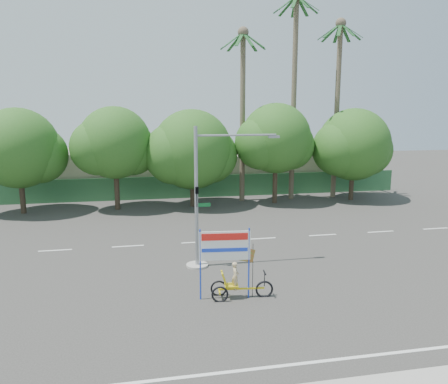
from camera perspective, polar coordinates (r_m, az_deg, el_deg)
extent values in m
plane|color=#33302D|center=(19.23, 5.71, -13.16)|extent=(120.00, 120.00, 0.00)
cube|color=#336B3D|center=(39.25, -3.29, 0.72)|extent=(38.00, 0.08, 2.00)
cube|color=#BFB597|center=(43.47, -17.32, 2.56)|extent=(12.00, 8.00, 4.00)
cube|color=#BFB597|center=(45.19, 6.02, 3.02)|extent=(14.00, 8.00, 3.60)
cylinder|color=#473828|center=(36.41, -24.89, 0.18)|extent=(0.40, 0.40, 3.52)
sphere|color=#174C16|center=(36.03, -25.28, 5.19)|extent=(6.00, 6.00, 6.00)
sphere|color=#174C16|center=(36.06, -23.02, 4.47)|extent=(4.32, 4.32, 4.32)
cylinder|color=#473828|center=(35.36, -13.84, 0.76)|extent=(0.40, 0.40, 3.74)
sphere|color=#174C16|center=(34.96, -14.08, 6.26)|extent=(5.60, 5.60, 5.60)
sphere|color=#174C16|center=(35.26, -11.96, 5.41)|extent=(4.03, 4.03, 4.03)
sphere|color=#174C16|center=(34.82, -16.16, 5.58)|extent=(4.26, 4.26, 4.26)
cylinder|color=#473828|center=(35.59, -4.13, 0.75)|extent=(0.40, 0.40, 3.30)
sphere|color=#174C16|center=(35.21, -4.20, 5.57)|extent=(6.40, 6.40, 6.40)
sphere|color=#174C16|center=(35.75, -1.95, 4.82)|extent=(4.61, 4.61, 4.61)
sphere|color=#174C16|center=(34.84, -6.50, 4.98)|extent=(4.86, 4.86, 4.86)
cylinder|color=#473828|center=(37.03, 6.68, 1.54)|extent=(0.40, 0.40, 3.87)
sphere|color=#174C16|center=(36.64, 6.80, 6.98)|extent=(5.80, 5.80, 5.80)
sphere|color=#174C16|center=(37.39, 8.55, 6.06)|extent=(4.18, 4.18, 4.18)
sphere|color=#174C16|center=(36.05, 4.92, 6.40)|extent=(4.41, 4.41, 4.41)
cylinder|color=#473828|center=(39.74, 16.34, 1.48)|extent=(0.40, 0.40, 3.43)
sphere|color=#174C16|center=(39.39, 16.58, 5.96)|extent=(6.20, 6.20, 6.20)
sphere|color=#174C16|center=(40.35, 18.10, 5.20)|extent=(4.46, 4.46, 4.46)
sphere|color=#174C16|center=(38.56, 14.88, 5.49)|extent=(4.71, 4.71, 4.71)
cylinder|color=#70604C|center=(38.64, 9.09, 11.63)|extent=(0.44, 0.44, 17.00)
cube|color=#1C4C21|center=(39.91, 10.83, 22.90)|extent=(1.91, 0.28, 1.36)
cube|color=#1C4C21|center=(40.38, 10.17, 22.77)|extent=(1.65, 1.44, 1.36)
cube|color=#1C4C21|center=(40.49, 9.19, 22.76)|extent=(0.61, 1.93, 1.36)
cube|color=#1C4C21|center=(40.18, 8.33, 22.88)|extent=(1.20, 1.80, 1.36)
cube|color=#1C4C21|center=(39.60, 7.97, 23.08)|extent=(1.89, 0.92, 1.36)
cube|color=#1C4C21|center=(39.00, 8.30, 23.26)|extent=(1.89, 0.92, 1.36)
cube|color=#1C4C21|center=(38.68, 9.20, 23.35)|extent=(1.20, 1.80, 1.36)
cube|color=#1C4C21|center=(38.79, 10.22, 23.28)|extent=(0.61, 1.93, 1.36)
cube|color=#1C4C21|center=(39.28, 10.86, 23.10)|extent=(1.65, 1.44, 1.36)
cylinder|color=#70604C|center=(40.18, 14.50, 9.96)|extent=(0.44, 0.44, 15.00)
sphere|color=#70604C|center=(40.83, 15.02, 20.53)|extent=(0.90, 0.90, 0.90)
cube|color=#1C4C21|center=(41.12, 16.22, 19.46)|extent=(1.91, 0.28, 1.36)
cube|color=#1C4C21|center=(41.56, 15.53, 19.40)|extent=(1.65, 1.44, 1.36)
cube|color=#1C4C21|center=(41.61, 14.60, 19.43)|extent=(0.61, 1.93, 1.36)
cube|color=#1C4C21|center=(41.25, 13.82, 19.54)|extent=(1.20, 1.80, 1.36)
cube|color=#1C4C21|center=(40.64, 13.57, 19.69)|extent=(1.89, 0.92, 1.36)
cube|color=#1C4C21|center=(40.06, 13.97, 19.81)|extent=(1.89, 0.92, 1.36)
cube|color=#1C4C21|center=(39.79, 14.86, 19.84)|extent=(1.20, 1.80, 1.36)
cube|color=#1C4C21|center=(39.96, 15.81, 19.76)|extent=(0.61, 1.93, 1.36)
cube|color=#1C4C21|center=(40.49, 16.34, 19.60)|extent=(1.65, 1.44, 1.36)
cylinder|color=#70604C|center=(37.35, 2.43, 9.48)|extent=(0.44, 0.44, 14.00)
sphere|color=#70604C|center=(37.86, 2.52, 20.14)|extent=(0.90, 0.90, 0.90)
cube|color=#1C4C21|center=(37.99, 3.97, 19.08)|extent=(1.91, 0.28, 1.36)
cube|color=#1C4C21|center=(38.51, 3.39, 18.97)|extent=(1.65, 1.44, 1.36)
cube|color=#1C4C21|center=(38.69, 2.42, 18.94)|extent=(0.61, 1.93, 1.36)
cube|color=#1C4C21|center=(38.44, 1.49, 19.00)|extent=(1.20, 1.80, 1.36)
cube|color=#1C4C21|center=(37.88, 1.01, 19.13)|extent=(1.89, 0.92, 1.36)
cube|color=#1C4C21|center=(37.26, 1.23, 19.27)|extent=(1.89, 0.92, 1.36)
cube|color=#1C4C21|center=(36.87, 2.07, 19.36)|extent=(1.20, 1.80, 1.36)
cube|color=#1C4C21|center=(36.91, 3.13, 19.34)|extent=(0.61, 1.93, 1.36)
cube|color=#1C4C21|center=(37.35, 3.88, 19.23)|extent=(1.65, 1.44, 1.36)
cylinder|color=gray|center=(22.36, -3.53, -9.51)|extent=(1.10, 1.10, 0.10)
cylinder|color=gray|center=(21.42, -3.63, -0.81)|extent=(0.18, 0.18, 7.00)
cylinder|color=gray|center=(21.37, 1.64, 7.44)|extent=(4.00, 0.10, 0.10)
cube|color=gray|center=(21.87, 6.54, 7.18)|extent=(0.55, 0.20, 0.12)
imported|color=black|center=(21.18, -3.56, -0.66)|extent=(0.16, 0.20, 1.00)
cube|color=#14662D|center=(21.53, -2.70, -1.69)|extent=(0.70, 0.04, 0.18)
torus|color=black|center=(18.85, 5.29, -12.54)|extent=(0.76, 0.17, 0.76)
torus|color=black|center=(18.92, -0.69, -12.49)|extent=(0.71, 0.15, 0.71)
torus|color=black|center=(18.34, -0.54, -13.25)|extent=(0.71, 0.15, 0.71)
cube|color=gold|center=(18.69, 2.36, -12.50)|extent=(1.90, 0.26, 0.07)
cube|color=gold|center=(18.62, -0.62, -12.80)|extent=(0.14, 0.67, 0.06)
cube|color=gold|center=(18.58, 0.96, -12.11)|extent=(0.60, 0.52, 0.07)
cube|color=gold|center=(18.43, 0.02, -11.25)|extent=(0.30, 0.49, 0.60)
cylinder|color=black|center=(18.68, 5.31, -11.28)|extent=(0.04, 0.04, 0.61)
cube|color=black|center=(18.57, 5.33, -10.42)|extent=(0.10, 0.50, 0.04)
imported|color=#CCB284|center=(18.43, 1.50, -10.87)|extent=(0.33, 0.47, 1.21)
cylinder|color=blue|center=(18.15, -3.12, -9.47)|extent=(0.07, 0.07, 3.02)
cylinder|color=blue|center=(18.32, 3.26, -9.28)|extent=(0.07, 0.07, 3.02)
cube|color=white|center=(17.95, 0.09, -7.04)|extent=(2.12, 0.28, 1.23)
cube|color=red|center=(17.80, 0.10, -5.88)|extent=(1.89, 0.21, 0.29)
cube|color=blue|center=(17.97, 0.10, -7.59)|extent=(1.89, 0.21, 0.16)
cylinder|color=black|center=(18.46, 3.77, -10.23)|extent=(0.02, 0.02, 2.35)
cube|color=red|center=(18.16, 2.57, -8.14)|extent=(0.99, 0.13, 0.73)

